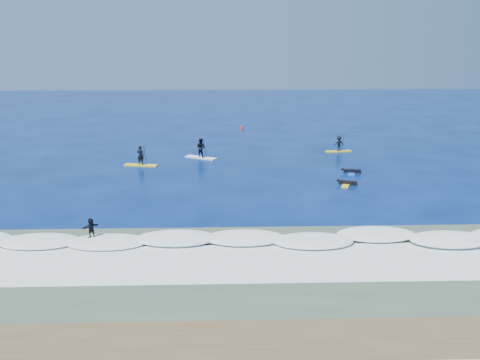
{
  "coord_description": "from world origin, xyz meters",
  "views": [
    {
      "loc": [
        -0.19,
        -39.33,
        11.77
      ],
      "look_at": [
        1.13,
        1.7,
        0.6
      ],
      "focal_mm": 40.0,
      "sensor_mm": 36.0,
      "label": 1
    }
  ],
  "objects_px": {
    "marker_buoy": "(242,128)",
    "sup_paddler_left": "(141,158)",
    "wave_surfer": "(91,229)",
    "sup_paddler_center": "(201,150)",
    "prone_paddler_near": "(347,183)",
    "sup_paddler_right": "(339,145)",
    "prone_paddler_far": "(351,171)"
  },
  "relations": [
    {
      "from": "sup_paddler_right",
      "to": "wave_surfer",
      "type": "distance_m",
      "value": 31.41
    },
    {
      "from": "sup_paddler_right",
      "to": "sup_paddler_left",
      "type": "bearing_deg",
      "value": -172.81
    },
    {
      "from": "sup_paddler_center",
      "to": "prone_paddler_far",
      "type": "bearing_deg",
      "value": 5.44
    },
    {
      "from": "sup_paddler_right",
      "to": "marker_buoy",
      "type": "relative_size",
      "value": 3.7
    },
    {
      "from": "sup_paddler_left",
      "to": "wave_surfer",
      "type": "distance_m",
      "value": 18.85
    },
    {
      "from": "sup_paddler_left",
      "to": "marker_buoy",
      "type": "bearing_deg",
      "value": 73.06
    },
    {
      "from": "sup_paddler_left",
      "to": "sup_paddler_center",
      "type": "xyz_separation_m",
      "value": [
        5.46,
        3.03,
        0.17
      ]
    },
    {
      "from": "prone_paddler_near",
      "to": "prone_paddler_far",
      "type": "bearing_deg",
      "value": 4.08
    },
    {
      "from": "sup_paddler_right",
      "to": "marker_buoy",
      "type": "distance_m",
      "value": 16.45
    },
    {
      "from": "sup_paddler_left",
      "to": "sup_paddler_center",
      "type": "height_order",
      "value": "sup_paddler_center"
    },
    {
      "from": "sup_paddler_right",
      "to": "wave_surfer",
      "type": "relative_size",
      "value": 1.73
    },
    {
      "from": "sup_paddler_left",
      "to": "prone_paddler_far",
      "type": "height_order",
      "value": "sup_paddler_left"
    },
    {
      "from": "sup_paddler_center",
      "to": "sup_paddler_right",
      "type": "bearing_deg",
      "value": 40.92
    },
    {
      "from": "wave_surfer",
      "to": "sup_paddler_center",
      "type": "bearing_deg",
      "value": 34.34
    },
    {
      "from": "wave_surfer",
      "to": "marker_buoy",
      "type": "bearing_deg",
      "value": 33.52
    },
    {
      "from": "sup_paddler_right",
      "to": "prone_paddler_far",
      "type": "bearing_deg",
      "value": -103.31
    },
    {
      "from": "prone_paddler_far",
      "to": "wave_surfer",
      "type": "relative_size",
      "value": 1.38
    },
    {
      "from": "sup_paddler_left",
      "to": "sup_paddler_right",
      "type": "bearing_deg",
      "value": 26.83
    },
    {
      "from": "prone_paddler_near",
      "to": "wave_surfer",
      "type": "height_order",
      "value": "wave_surfer"
    },
    {
      "from": "sup_paddler_center",
      "to": "sup_paddler_right",
      "type": "xyz_separation_m",
      "value": [
        14.24,
        2.48,
        -0.11
      ]
    },
    {
      "from": "prone_paddler_near",
      "to": "sup_paddler_right",
      "type": "bearing_deg",
      "value": 13.43
    },
    {
      "from": "wave_surfer",
      "to": "prone_paddler_near",
      "type": "bearing_deg",
      "value": -8.11
    },
    {
      "from": "prone_paddler_near",
      "to": "wave_surfer",
      "type": "distance_m",
      "value": 21.32
    },
    {
      "from": "sup_paddler_center",
      "to": "prone_paddler_far",
      "type": "relative_size",
      "value": 1.44
    },
    {
      "from": "sup_paddler_right",
      "to": "marker_buoy",
      "type": "xyz_separation_m",
      "value": [
        -9.61,
        13.34,
        -0.42
      ]
    },
    {
      "from": "wave_surfer",
      "to": "marker_buoy",
      "type": "xyz_separation_m",
      "value": [
        10.22,
        37.7,
        -0.4
      ]
    },
    {
      "from": "prone_paddler_near",
      "to": "marker_buoy",
      "type": "distance_m",
      "value": 27.12
    },
    {
      "from": "marker_buoy",
      "to": "sup_paddler_left",
      "type": "bearing_deg",
      "value": -118.15
    },
    {
      "from": "sup_paddler_center",
      "to": "wave_surfer",
      "type": "distance_m",
      "value": 22.58
    },
    {
      "from": "sup_paddler_center",
      "to": "prone_paddler_far",
      "type": "distance_m",
      "value": 14.96
    },
    {
      "from": "sup_paddler_center",
      "to": "prone_paddler_near",
      "type": "xyz_separation_m",
      "value": [
        12.23,
        -10.2,
        -0.71
      ]
    },
    {
      "from": "sup_paddler_center",
      "to": "wave_surfer",
      "type": "bearing_deg",
      "value": -73.31
    }
  ]
}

